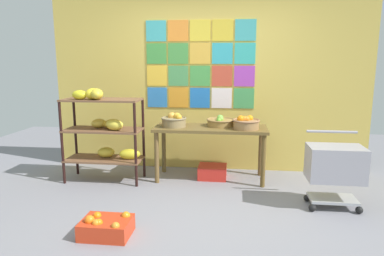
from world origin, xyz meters
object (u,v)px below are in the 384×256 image
at_px(fruit_basket_left, 246,123).
at_px(fruit_basket_centre, 221,122).
at_px(banana_shelf_unit, 104,126).
at_px(orange_crate_foreground, 106,227).
at_px(produce_crate_under_table, 212,172).
at_px(shopping_cart, 335,166).
at_px(fruit_basket_back_right, 174,121).
at_px(display_table, 210,134).

distance_m(fruit_basket_left, fruit_basket_centre, 0.39).
relative_size(banana_shelf_unit, orange_crate_foreground, 2.79).
xyz_separation_m(banana_shelf_unit, fruit_basket_left, (1.89, 0.13, 0.06)).
xyz_separation_m(fruit_basket_centre, produce_crate_under_table, (-0.10, -0.05, -0.71)).
distance_m(banana_shelf_unit, shopping_cart, 2.92).
bearing_deg(produce_crate_under_table, banana_shelf_unit, -169.69).
xyz_separation_m(banana_shelf_unit, orange_crate_foreground, (0.56, -1.52, -0.67)).
xyz_separation_m(fruit_basket_centre, fruit_basket_back_right, (-0.63, -0.12, 0.02)).
height_order(banana_shelf_unit, orange_crate_foreground, banana_shelf_unit).
relative_size(fruit_basket_left, orange_crate_foreground, 0.78).
height_order(banana_shelf_unit, fruit_basket_back_right, banana_shelf_unit).
relative_size(fruit_basket_left, fruit_basket_back_right, 1.03).
distance_m(display_table, fruit_basket_centre, 0.23).
xyz_separation_m(fruit_basket_left, fruit_basket_centre, (-0.34, 0.18, -0.02)).
distance_m(produce_crate_under_table, shopping_cart, 1.68).
xyz_separation_m(orange_crate_foreground, shopping_cart, (2.29, 0.94, 0.39)).
bearing_deg(banana_shelf_unit, shopping_cart, -11.59).
distance_m(produce_crate_under_table, orange_crate_foreground, 2.00).
height_order(display_table, produce_crate_under_table, display_table).
bearing_deg(shopping_cart, fruit_basket_centre, 136.64).
xyz_separation_m(fruit_basket_left, produce_crate_under_table, (-0.44, 0.13, -0.73)).
relative_size(display_table, fruit_basket_left, 4.28).
bearing_deg(shopping_cart, fruit_basket_back_right, 149.30).
distance_m(display_table, fruit_basket_back_right, 0.53).
bearing_deg(fruit_basket_left, fruit_basket_centre, 151.93).
xyz_separation_m(fruit_basket_left, fruit_basket_back_right, (-0.97, 0.06, 0.00)).
distance_m(display_table, produce_crate_under_table, 0.55).
bearing_deg(display_table, fruit_basket_back_right, -176.43).
height_order(fruit_basket_centre, orange_crate_foreground, fruit_basket_centre).
height_order(display_table, fruit_basket_back_right, fruit_basket_back_right).
height_order(fruit_basket_centre, fruit_basket_back_right, fruit_basket_back_right).
bearing_deg(banana_shelf_unit, fruit_basket_centre, 11.37).
bearing_deg(produce_crate_under_table, fruit_basket_centre, 25.38).
distance_m(fruit_basket_centre, shopping_cart, 1.61).
bearing_deg(display_table, produce_crate_under_table, 52.77).
relative_size(fruit_basket_centre, produce_crate_under_table, 0.99).
distance_m(display_table, fruit_basket_left, 0.51).
height_order(orange_crate_foreground, shopping_cart, shopping_cart).
relative_size(fruit_basket_left, produce_crate_under_table, 0.91).
distance_m(banana_shelf_unit, fruit_basket_centre, 1.58).
bearing_deg(fruit_basket_back_right, orange_crate_foreground, -101.80).
height_order(fruit_basket_left, fruit_basket_back_right, fruit_basket_back_right).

